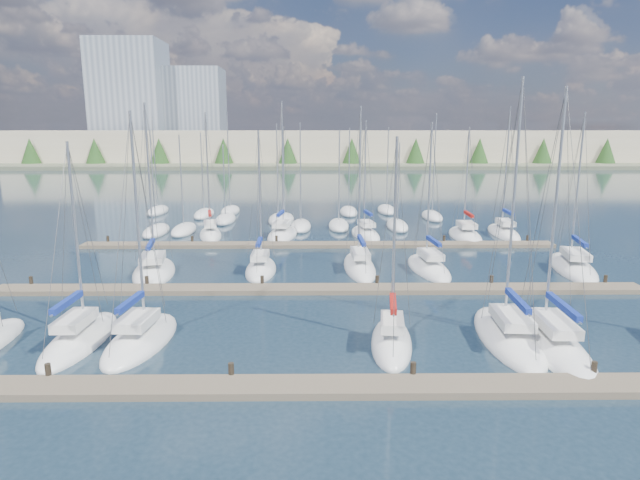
{
  "coord_description": "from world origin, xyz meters",
  "views": [
    {
      "loc": [
        -0.29,
        -18.86,
        10.95
      ],
      "look_at": [
        0.0,
        14.0,
        4.0
      ],
      "focal_mm": 30.0,
      "sensor_mm": 36.0,
      "label": 1
    }
  ],
  "objects_px": {
    "sailboat_q": "(465,235)",
    "sailboat_p": "(365,234)",
    "sailboat_f": "(549,342)",
    "sailboat_c": "(141,339)",
    "sailboat_n": "(210,234)",
    "sailboat_j": "(261,269)",
    "sailboat_o": "(282,234)",
    "sailboat_l": "(428,268)",
    "sailboat_b": "(80,339)",
    "sailboat_h": "(154,271)",
    "sailboat_k": "(359,266)",
    "sailboat_d": "(391,342)",
    "sailboat_r": "(504,233)",
    "sailboat_e": "(508,336)",
    "sailboat_m": "(572,267)"
  },
  "relations": [
    {
      "from": "sailboat_m",
      "to": "sailboat_f",
      "type": "distance_m",
      "value": 16.96
    },
    {
      "from": "sailboat_o",
      "to": "sailboat_j",
      "type": "bearing_deg",
      "value": -86.64
    },
    {
      "from": "sailboat_b",
      "to": "sailboat_f",
      "type": "bearing_deg",
      "value": -0.9
    },
    {
      "from": "sailboat_b",
      "to": "sailboat_f",
      "type": "distance_m",
      "value": 24.23
    },
    {
      "from": "sailboat_l",
      "to": "sailboat_f",
      "type": "distance_m",
      "value": 15.09
    },
    {
      "from": "sailboat_q",
      "to": "sailboat_n",
      "type": "bearing_deg",
      "value": -179.68
    },
    {
      "from": "sailboat_b",
      "to": "sailboat_r",
      "type": "bearing_deg",
      "value": 42.04
    },
    {
      "from": "sailboat_h",
      "to": "sailboat_k",
      "type": "bearing_deg",
      "value": -5.21
    },
    {
      "from": "sailboat_f",
      "to": "sailboat_p",
      "type": "height_order",
      "value": "sailboat_f"
    },
    {
      "from": "sailboat_j",
      "to": "sailboat_f",
      "type": "height_order",
      "value": "sailboat_f"
    },
    {
      "from": "sailboat_f",
      "to": "sailboat_k",
      "type": "xyz_separation_m",
      "value": [
        -8.51,
        15.22,
        0.01
      ]
    },
    {
      "from": "sailboat_q",
      "to": "sailboat_p",
      "type": "bearing_deg",
      "value": 177.78
    },
    {
      "from": "sailboat_h",
      "to": "sailboat_r",
      "type": "xyz_separation_m",
      "value": [
        31.98,
        14.99,
        0.01
      ]
    },
    {
      "from": "sailboat_r",
      "to": "sailboat_n",
      "type": "bearing_deg",
      "value": -175.67
    },
    {
      "from": "sailboat_n",
      "to": "sailboat_c",
      "type": "height_order",
      "value": "sailboat_n"
    },
    {
      "from": "sailboat_l",
      "to": "sailboat_q",
      "type": "bearing_deg",
      "value": 58.29
    },
    {
      "from": "sailboat_f",
      "to": "sailboat_e",
      "type": "bearing_deg",
      "value": 160.4
    },
    {
      "from": "sailboat_m",
      "to": "sailboat_e",
      "type": "distance_m",
      "value": 17.3
    },
    {
      "from": "sailboat_q",
      "to": "sailboat_l",
      "type": "distance_m",
      "value": 14.27
    },
    {
      "from": "sailboat_j",
      "to": "sailboat_q",
      "type": "distance_m",
      "value": 23.47
    },
    {
      "from": "sailboat_f",
      "to": "sailboat_c",
      "type": "relative_size",
      "value": 1.09
    },
    {
      "from": "sailboat_f",
      "to": "sailboat_c",
      "type": "height_order",
      "value": "sailboat_f"
    },
    {
      "from": "sailboat_n",
      "to": "sailboat_r",
      "type": "xyz_separation_m",
      "value": [
        30.42,
        0.67,
        -0.01
      ]
    },
    {
      "from": "sailboat_j",
      "to": "sailboat_l",
      "type": "xyz_separation_m",
      "value": [
        13.08,
        0.34,
        -0.01
      ]
    },
    {
      "from": "sailboat_n",
      "to": "sailboat_f",
      "type": "bearing_deg",
      "value": -63.28
    },
    {
      "from": "sailboat_l",
      "to": "sailboat_m",
      "type": "xyz_separation_m",
      "value": [
        11.36,
        0.07,
        -0.0
      ]
    },
    {
      "from": "sailboat_e",
      "to": "sailboat_m",
      "type": "bearing_deg",
      "value": 58.26
    },
    {
      "from": "sailboat_q",
      "to": "sailboat_c",
      "type": "distance_m",
      "value": 36.35
    },
    {
      "from": "sailboat_q",
      "to": "sailboat_d",
      "type": "height_order",
      "value": "sailboat_q"
    },
    {
      "from": "sailboat_q",
      "to": "sailboat_p",
      "type": "height_order",
      "value": "sailboat_p"
    },
    {
      "from": "sailboat_p",
      "to": "sailboat_h",
      "type": "bearing_deg",
      "value": -149.77
    },
    {
      "from": "sailboat_f",
      "to": "sailboat_r",
      "type": "height_order",
      "value": "sailboat_r"
    },
    {
      "from": "sailboat_b",
      "to": "sailboat_n",
      "type": "height_order",
      "value": "sailboat_n"
    },
    {
      "from": "sailboat_f",
      "to": "sailboat_c",
      "type": "distance_m",
      "value": 21.05
    },
    {
      "from": "sailboat_q",
      "to": "sailboat_m",
      "type": "xyz_separation_m",
      "value": [
        4.97,
        -12.69,
        0.0
      ]
    },
    {
      "from": "sailboat_d",
      "to": "sailboat_f",
      "type": "xyz_separation_m",
      "value": [
        8.1,
        -0.07,
        -0.01
      ]
    },
    {
      "from": "sailboat_p",
      "to": "sailboat_b",
      "type": "bearing_deg",
      "value": -131.27
    },
    {
      "from": "sailboat_o",
      "to": "sailboat_p",
      "type": "xyz_separation_m",
      "value": [
        8.53,
        0.14,
        -0.0
      ]
    },
    {
      "from": "sailboat_e",
      "to": "sailboat_r",
      "type": "bearing_deg",
      "value": 75.22
    },
    {
      "from": "sailboat_c",
      "to": "sailboat_r",
      "type": "distance_m",
      "value": 40.38
    },
    {
      "from": "sailboat_j",
      "to": "sailboat_q",
      "type": "relative_size",
      "value": 0.98
    },
    {
      "from": "sailboat_c",
      "to": "sailboat_f",
      "type": "bearing_deg",
      "value": 3.35
    },
    {
      "from": "sailboat_q",
      "to": "sailboat_j",
      "type": "bearing_deg",
      "value": -144.2
    },
    {
      "from": "sailboat_b",
      "to": "sailboat_h",
      "type": "relative_size",
      "value": 0.82
    },
    {
      "from": "sailboat_h",
      "to": "sailboat_l",
      "type": "xyz_separation_m",
      "value": [
        21.18,
        0.86,
        0.0
      ]
    },
    {
      "from": "sailboat_n",
      "to": "sailboat_b",
      "type": "bearing_deg",
      "value": -105.18
    },
    {
      "from": "sailboat_l",
      "to": "sailboat_k",
      "type": "xyz_separation_m",
      "value": [
        -5.38,
        0.46,
        0.01
      ]
    },
    {
      "from": "sailboat_c",
      "to": "sailboat_h",
      "type": "bearing_deg",
      "value": 108.42
    },
    {
      "from": "sailboat_q",
      "to": "sailboat_c",
      "type": "xyz_separation_m",
      "value": [
        -24.29,
        -27.03,
        0.01
      ]
    },
    {
      "from": "sailboat_h",
      "to": "sailboat_f",
      "type": "bearing_deg",
      "value": -39.75
    }
  ]
}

